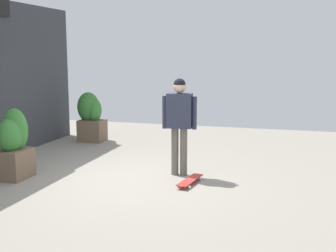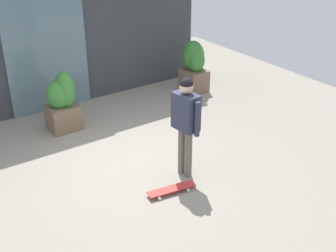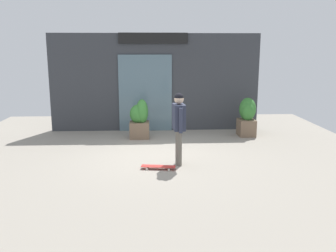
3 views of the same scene
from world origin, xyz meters
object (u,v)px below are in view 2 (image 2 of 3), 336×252
planter_box_right (194,66)px  planter_box_left (63,102)px  skateboarder (186,117)px  skateboard (171,189)px

planter_box_right → planter_box_left: bearing=-177.1°
skateboarder → planter_box_left: size_ratio=1.42×
planter_box_right → skateboarder: bearing=-129.9°
planter_box_left → skateboard: bearing=-80.9°
skateboarder → skateboard: bearing=27.3°
skateboarder → skateboard: (-0.50, -0.32, -1.02)m
skateboarder → planter_box_left: 2.99m
skateboarder → planter_box_right: skateboarder is taller
skateboarder → planter_box_right: 3.87m
skateboard → planter_box_right: bearing=-123.5°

